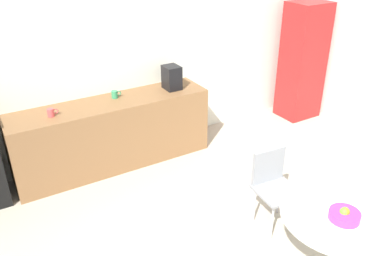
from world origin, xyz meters
TOP-DOWN VIEW (x-y plane):
  - wall_back at (0.00, 3.00)m, footprint 6.00×0.10m
  - counter_block at (-0.67, 2.65)m, footprint 2.55×0.60m
  - locker_cabinet at (2.55, 2.55)m, footprint 0.60×0.50m
  - round_table at (0.24, -0.23)m, footprint 1.01×1.01m
  - chair_gray at (0.32, 0.69)m, footprint 0.46×0.46m
  - fruit_bowl at (0.19, -0.28)m, footprint 0.25×0.25m
  - mug_white at (-1.41, 2.59)m, footprint 0.13×0.08m
  - mug_green at (-0.57, 2.74)m, footprint 0.13×0.08m
  - coffee_maker at (0.21, 2.65)m, footprint 0.20×0.24m

SIDE VIEW (x-z plane):
  - counter_block at x=-0.67m, z-range 0.00..0.90m
  - chair_gray at x=0.32m, z-range 0.11..0.94m
  - round_table at x=0.24m, z-range 0.22..0.98m
  - fruit_bowl at x=0.19m, z-range 0.75..0.85m
  - locker_cabinet at x=2.55m, z-range 0.00..1.86m
  - mug_white at x=-1.41m, z-range 0.90..1.00m
  - mug_green at x=-0.57m, z-range 0.90..1.00m
  - coffee_maker at x=0.21m, z-range 0.90..1.22m
  - wall_back at x=0.00m, z-range 0.00..2.60m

